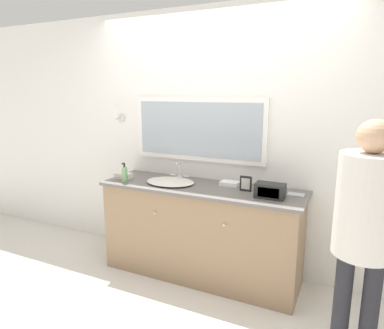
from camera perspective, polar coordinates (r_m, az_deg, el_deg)
name	(u,v)px	position (r m, az deg, el deg)	size (l,w,h in m)	color
ground_plane	(187,289)	(3.31, -0.81, -20.09)	(14.00, 14.00, 0.00)	silver
wall_back	(214,141)	(3.40, 3.69, 3.92)	(8.00, 0.18, 2.55)	white
vanity_counter	(201,231)	(3.34, 1.48, -11.05)	(1.92, 0.59, 0.89)	#937556
sink_basin	(170,181)	(3.30, -3.61, -2.81)	(0.48, 0.41, 0.17)	silver
soap_bottle	(125,174)	(3.37, -11.17, -1.61)	(0.06, 0.06, 0.20)	#709966
appliance_box	(270,191)	(2.91, 12.87, -4.28)	(0.24, 0.13, 0.12)	black
picture_frame	(246,184)	(3.06, 8.94, -3.17)	(0.11, 0.01, 0.14)	black
hand_towel_near_sink	(230,183)	(3.24, 6.30, -3.15)	(0.17, 0.12, 0.04)	white
hand_towel_far_corner	(124,176)	(3.55, -11.31, -1.84)	(0.16, 0.11, 0.05)	silver
metal_tray	(296,195)	(3.05, 16.98, -4.83)	(0.14, 0.10, 0.01)	#ADADB2
person	(366,218)	(2.41, 26.97, -7.88)	(0.37, 0.37, 1.60)	#232328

